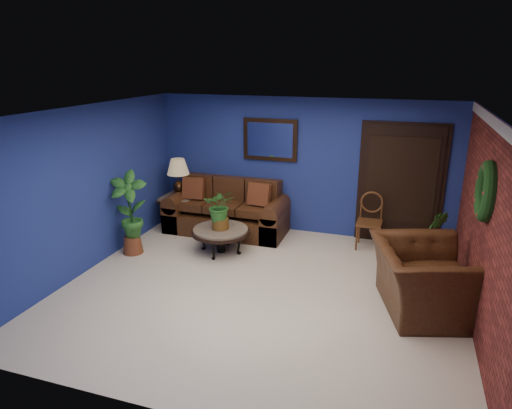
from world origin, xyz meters
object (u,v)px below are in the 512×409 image
(end_table, at_px, (180,203))
(side_chair, at_px, (370,217))
(armchair, at_px, (424,279))
(sofa, at_px, (228,214))
(coffee_table, at_px, (221,232))
(table_lamp, at_px, (178,173))

(end_table, relative_size, side_chair, 0.68)
(armchair, bearing_deg, sofa, 44.43)
(coffee_table, height_order, side_chair, side_chair)
(sofa, relative_size, side_chair, 2.31)
(armchair, bearing_deg, coffee_table, 57.33)
(coffee_table, relative_size, side_chair, 1.01)
(sofa, bearing_deg, armchair, -28.95)
(table_lamp, relative_size, armchair, 0.52)
(sofa, bearing_deg, side_chair, 0.81)
(coffee_table, relative_size, table_lamp, 1.39)
(end_table, height_order, table_lamp, table_lamp)
(table_lamp, bearing_deg, armchair, -22.89)
(side_chair, xyz_separation_m, armchair, (0.84, -1.95, -0.11))
(table_lamp, distance_m, armchair, 4.87)
(sofa, distance_m, side_chair, 2.63)
(table_lamp, bearing_deg, sofa, 1.99)
(end_table, bearing_deg, table_lamp, -45.00)
(end_table, height_order, side_chair, side_chair)
(end_table, distance_m, side_chair, 3.61)
(table_lamp, bearing_deg, end_table, 135.00)
(sofa, distance_m, end_table, 1.00)
(sofa, bearing_deg, end_table, -178.01)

